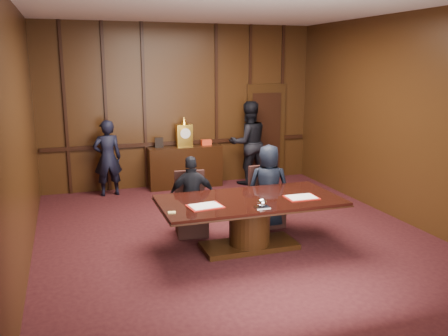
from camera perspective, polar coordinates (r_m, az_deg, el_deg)
name	(u,v)px	position (r m, az deg, el deg)	size (l,w,h in m)	color
room	(237,127)	(7.25, 1.59, 4.98)	(7.00, 7.04, 3.50)	black
sideboard	(185,165)	(10.40, -4.74, 0.35)	(1.60, 0.45, 1.54)	black
conference_table	(250,215)	(6.94, 3.10, -5.70)	(2.62, 1.32, 0.76)	black
folder_left	(205,206)	(6.49, -2.29, -4.60)	(0.50, 0.38, 0.02)	#A7170F
folder_right	(301,197)	(6.99, 9.29, -3.49)	(0.47, 0.34, 0.02)	#A7170F
inkstand	(262,204)	(6.45, 4.61, -4.31)	(0.20, 0.14, 0.12)	white
notepad	(172,212)	(6.26, -6.30, -5.33)	(0.10, 0.07, 0.01)	#D9BB6A
chair_left	(191,216)	(7.60, -3.94, -5.77)	(0.54, 0.54, 0.99)	black
chair_right	(266,208)	(8.01, 5.08, -4.82)	(0.52, 0.52, 0.99)	black
signatory_left	(192,196)	(7.43, -3.85, -3.42)	(0.75, 0.31, 1.28)	black
signatory_right	(269,186)	(7.83, 5.38, -2.20)	(0.68, 0.44, 1.38)	black
witness_left	(108,158)	(9.93, -13.82, 1.18)	(0.57, 0.37, 1.56)	black
witness_right	(248,143)	(10.59, 2.95, 3.04)	(0.90, 0.70, 1.85)	black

